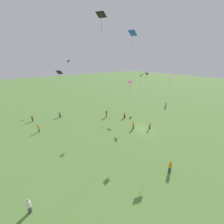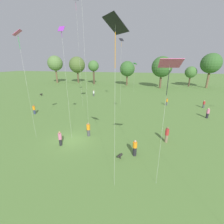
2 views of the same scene
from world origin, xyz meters
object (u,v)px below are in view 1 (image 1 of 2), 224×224
at_px(person_1, 60,114).
at_px(person_6, 150,125).
at_px(kite_5, 130,83).
at_px(person_10, 106,114).
at_px(dog_1, 131,117).
at_px(person_2, 166,105).
at_px(person_3, 170,167).
at_px(person_5, 29,206).
at_px(person_4, 32,119).
at_px(person_8, 39,128).
at_px(person_9, 133,125).
at_px(kite_7, 69,63).
at_px(kite_8, 132,37).
at_px(kite_6, 60,77).
at_px(kite_2, 131,41).
at_px(kite_3, 101,27).
at_px(kite_0, 141,76).
at_px(kite_4, 146,79).
at_px(person_7, 125,115).
at_px(kite_9, 170,80).

bearing_deg(person_1, person_6, -88.86).
xyz_separation_m(person_6, kite_5, (10.18, -3.49, 7.83)).
xyz_separation_m(person_10, dog_1, (-4.75, -4.33, -0.61)).
relative_size(person_2, person_3, 1.03).
bearing_deg(person_5, person_4, -96.90).
relative_size(person_8, person_9, 0.95).
xyz_separation_m(person_1, kite_7, (11.49, -8.63, 12.65)).
height_order(kite_5, dog_1, kite_5).
distance_m(kite_8, dog_1, 19.65).
xyz_separation_m(person_3, kite_6, (14.16, 8.68, 11.32)).
relative_size(person_3, dog_1, 2.49).
xyz_separation_m(person_6, kite_2, (14.64, -7.74, 18.45)).
bearing_deg(kite_3, dog_1, -40.33).
relative_size(kite_6, kite_8, 0.69).
distance_m(person_4, person_10, 18.50).
distance_m(person_1, person_9, 19.86).
bearing_deg(kite_0, kite_8, 32.54).
height_order(person_9, kite_6, kite_6).
height_order(person_2, kite_4, kite_4).
distance_m(kite_2, dog_1, 21.52).
relative_size(person_1, person_7, 1.03).
xyz_separation_m(person_9, kite_0, (4.79, -7.14, 9.71)).
distance_m(person_4, kite_8, 29.68).
relative_size(person_10, kite_6, 0.15).
bearing_deg(person_1, kite_0, -68.10).
relative_size(person_5, dog_1, 2.44).
relative_size(person_4, person_10, 0.81).
relative_size(kite_0, kite_7, 0.78).
distance_m(person_5, kite_5, 33.03).
bearing_deg(kite_7, dog_1, 43.01).
xyz_separation_m(person_7, person_8, (5.36, 19.77, 0.02)).
bearing_deg(person_3, kite_5, -140.60).
height_order(kite_0, kite_2, kite_2).
relative_size(person_1, kite_0, 0.16).
relative_size(person_7, kite_9, 0.14).
bearing_deg(kite_8, person_3, -161.40).
bearing_deg(person_3, kite_7, -115.81).
relative_size(person_5, kite_7, 0.12).
bearing_deg(person_10, kite_8, -147.85).
bearing_deg(person_8, kite_8, 3.61).
height_order(person_3, kite_8, kite_8).
distance_m(person_6, kite_0, 12.78).
xyz_separation_m(kite_9, dog_1, (11.01, -2.17, -10.90)).
relative_size(kite_4, dog_1, 17.96).
bearing_deg(kite_3, kite_0, -44.72).
height_order(person_8, kite_7, kite_7).
xyz_separation_m(person_3, person_8, (23.88, 11.01, 0.02)).
bearing_deg(kite_8, kite_7, 33.60).
bearing_deg(dog_1, kite_6, -54.98).
xyz_separation_m(person_10, kite_3, (-15.45, 11.75, 16.94)).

